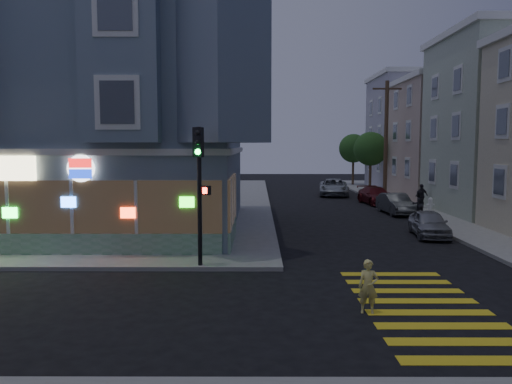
{
  "coord_description": "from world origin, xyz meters",
  "views": [
    {
      "loc": [
        2.12,
        -14.51,
        4.24
      ],
      "look_at": [
        2.06,
        5.69,
        2.36
      ],
      "focal_mm": 35.0,
      "sensor_mm": 36.0,
      "label": 1
    }
  ],
  "objects_px": {
    "parked_car_a": "(429,224)",
    "parked_car_b": "(396,204)",
    "parked_car_d": "(334,187)",
    "traffic_signal": "(199,173)",
    "pedestrian_b": "(422,196)",
    "street_tree_far": "(353,148)",
    "utility_pole": "(386,138)",
    "street_tree_near": "(371,149)",
    "parked_car_c": "(376,196)",
    "running_child": "(368,287)",
    "pedestrian_a": "(418,204)",
    "fire_hydrant": "(430,204)"
  },
  "relations": [
    {
      "from": "parked_car_c",
      "to": "fire_hydrant",
      "type": "relative_size",
      "value": 5.07
    },
    {
      "from": "utility_pole",
      "to": "parked_car_a",
      "type": "xyz_separation_m",
      "value": [
        -1.87,
        -15.49,
        -4.18
      ]
    },
    {
      "from": "street_tree_far",
      "to": "fire_hydrant",
      "type": "bearing_deg",
      "value": -87.86
    },
    {
      "from": "street_tree_near",
      "to": "parked_car_b",
      "type": "xyz_separation_m",
      "value": [
        -1.5,
        -13.82,
        -3.29
      ]
    },
    {
      "from": "street_tree_far",
      "to": "pedestrian_a",
      "type": "distance_m",
      "value": 24.47
    },
    {
      "from": "fire_hydrant",
      "to": "running_child",
      "type": "bearing_deg",
      "value": -113.24
    },
    {
      "from": "pedestrian_b",
      "to": "fire_hydrant",
      "type": "height_order",
      "value": "pedestrian_b"
    },
    {
      "from": "street_tree_near",
      "to": "street_tree_far",
      "type": "relative_size",
      "value": 1.0
    },
    {
      "from": "utility_pole",
      "to": "pedestrian_b",
      "type": "bearing_deg",
      "value": -80.0
    },
    {
      "from": "pedestrian_a",
      "to": "pedestrian_b",
      "type": "relative_size",
      "value": 0.99
    },
    {
      "from": "parked_car_a",
      "to": "street_tree_near",
      "type": "bearing_deg",
      "value": 90.88
    },
    {
      "from": "parked_car_c",
      "to": "parked_car_d",
      "type": "distance_m",
      "value": 6.63
    },
    {
      "from": "running_child",
      "to": "parked_car_c",
      "type": "bearing_deg",
      "value": 85.97
    },
    {
      "from": "street_tree_near",
      "to": "parked_car_a",
      "type": "distance_m",
      "value": 21.84
    },
    {
      "from": "running_child",
      "to": "parked_car_d",
      "type": "distance_m",
      "value": 30.06
    },
    {
      "from": "utility_pole",
      "to": "street_tree_far",
      "type": "distance_m",
      "value": 14.03
    },
    {
      "from": "running_child",
      "to": "parked_car_d",
      "type": "height_order",
      "value": "parked_car_d"
    },
    {
      "from": "utility_pole",
      "to": "pedestrian_b",
      "type": "distance_m",
      "value": 6.94
    },
    {
      "from": "parked_car_d",
      "to": "traffic_signal",
      "type": "bearing_deg",
      "value": -101.05
    },
    {
      "from": "parked_car_a",
      "to": "traffic_signal",
      "type": "relative_size",
      "value": 0.77
    },
    {
      "from": "pedestrian_a",
      "to": "traffic_signal",
      "type": "bearing_deg",
      "value": 33.81
    },
    {
      "from": "parked_car_a",
      "to": "parked_car_b",
      "type": "relative_size",
      "value": 0.93
    },
    {
      "from": "utility_pole",
      "to": "parked_car_c",
      "type": "xyz_separation_m",
      "value": [
        -1.3,
        -2.62,
        -4.17
      ]
    },
    {
      "from": "traffic_signal",
      "to": "fire_hydrant",
      "type": "distance_m",
      "value": 19.51
    },
    {
      "from": "fire_hydrant",
      "to": "street_tree_near",
      "type": "bearing_deg",
      "value": 93.42
    },
    {
      "from": "parked_car_a",
      "to": "parked_car_c",
      "type": "relative_size",
      "value": 0.84
    },
    {
      "from": "pedestrian_b",
      "to": "parked_car_a",
      "type": "relative_size",
      "value": 0.43
    },
    {
      "from": "street_tree_far",
      "to": "parked_car_a",
      "type": "distance_m",
      "value": 29.74
    },
    {
      "from": "utility_pole",
      "to": "parked_car_d",
      "type": "bearing_deg",
      "value": 132.87
    },
    {
      "from": "pedestrian_a",
      "to": "parked_car_b",
      "type": "height_order",
      "value": "pedestrian_a"
    },
    {
      "from": "running_child",
      "to": "parked_car_c",
      "type": "xyz_separation_m",
      "value": [
        5.77,
        23.55,
        -0.06
      ]
    },
    {
      "from": "pedestrian_b",
      "to": "parked_car_c",
      "type": "relative_size",
      "value": 0.36
    },
    {
      "from": "street_tree_far",
      "to": "pedestrian_a",
      "type": "height_order",
      "value": "street_tree_far"
    },
    {
      "from": "street_tree_far",
      "to": "parked_car_b",
      "type": "xyz_separation_m",
      "value": [
        -1.5,
        -21.82,
        -3.29
      ]
    },
    {
      "from": "utility_pole",
      "to": "fire_hydrant",
      "type": "relative_size",
      "value": 10.63
    },
    {
      "from": "parked_car_b",
      "to": "fire_hydrant",
      "type": "relative_size",
      "value": 4.6
    },
    {
      "from": "street_tree_near",
      "to": "parked_car_b",
      "type": "distance_m",
      "value": 14.29
    },
    {
      "from": "parked_car_b",
      "to": "parked_car_c",
      "type": "relative_size",
      "value": 0.91
    },
    {
      "from": "running_child",
      "to": "parked_car_b",
      "type": "bearing_deg",
      "value": 82.28
    },
    {
      "from": "street_tree_near",
      "to": "street_tree_far",
      "type": "distance_m",
      "value": 8.0
    },
    {
      "from": "pedestrian_a",
      "to": "traffic_signal",
      "type": "xyz_separation_m",
      "value": [
        -11.13,
        -11.55,
        2.42
      ]
    },
    {
      "from": "running_child",
      "to": "fire_hydrant",
      "type": "xyz_separation_m",
      "value": [
        8.07,
        18.79,
        -0.09
      ]
    },
    {
      "from": "street_tree_far",
      "to": "running_child",
      "type": "relative_size",
      "value": 3.87
    },
    {
      "from": "street_tree_near",
      "to": "traffic_signal",
      "type": "height_order",
      "value": "street_tree_near"
    },
    {
      "from": "parked_car_b",
      "to": "parked_car_c",
      "type": "bearing_deg",
      "value": 85.87
    },
    {
      "from": "street_tree_near",
      "to": "fire_hydrant",
      "type": "relative_size",
      "value": 6.26
    },
    {
      "from": "running_child",
      "to": "parked_car_a",
      "type": "bearing_deg",
      "value": 73.77
    },
    {
      "from": "street_tree_far",
      "to": "parked_car_b",
      "type": "distance_m",
      "value": 22.12
    },
    {
      "from": "utility_pole",
      "to": "pedestrian_b",
      "type": "height_order",
      "value": "utility_pole"
    },
    {
      "from": "street_tree_near",
      "to": "parked_car_a",
      "type": "xyz_separation_m",
      "value": [
        -2.07,
        -21.49,
        -3.32
      ]
    }
  ]
}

